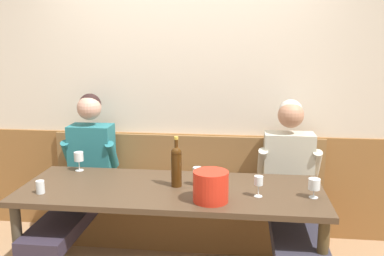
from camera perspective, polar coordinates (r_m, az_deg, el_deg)
The scene contains 14 objects.
room_wall_back at distance 3.85m, azimuth -0.56°, elevation 5.96°, with size 6.80×0.08×2.80m, color beige.
wood_wainscot_panel at distance 4.00m, azimuth -0.63°, elevation -7.44°, with size 6.80×0.03×0.95m, color brown.
wall_bench at distance 3.88m, azimuth -1.03°, elevation -11.14°, with size 2.47×0.42×0.94m.
dining_table at distance 3.10m, azimuth -2.79°, elevation -9.49°, with size 2.17×0.81×0.75m.
person_center_left_seat at distance 3.65m, azimuth -14.91°, elevation -6.76°, with size 0.48×1.26×1.33m.
person_center_right_seat at distance 3.41m, azimuth 13.32°, elevation -8.31°, with size 0.52×1.26×1.31m.
ice_bucket at distance 2.80m, azimuth 2.54°, elevation -7.86°, with size 0.23×0.23×0.20m, color red.
wine_bottle_green_tall at distance 3.05m, azimuth -2.12°, elevation -5.00°, with size 0.08×0.08×0.37m.
wine_glass_near_bucket at distance 3.10m, azimuth 0.71°, elevation -6.10°, with size 0.07×0.07×0.13m.
wine_glass_mid_right at distance 3.54m, azimuth -15.01°, elevation -3.86°, with size 0.07×0.07×0.16m.
wine_glass_center_front at distance 2.97m, azimuth 16.13°, elevation -7.40°, with size 0.08×0.08×0.13m.
wine_glass_by_bottle at distance 2.91m, azimuth 8.96°, elevation -7.18°, with size 0.06×0.06×0.14m.
water_tumbler_center at distance 3.07m, azimuth 4.00°, elevation -7.22°, with size 0.07×0.07×0.09m, color silver.
water_tumbler_left at distance 3.13m, azimuth -19.76°, elevation -7.49°, with size 0.06×0.06×0.09m, color silver.
Camera 1 is at (0.48, -2.71, 1.81)m, focal length 39.60 mm.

